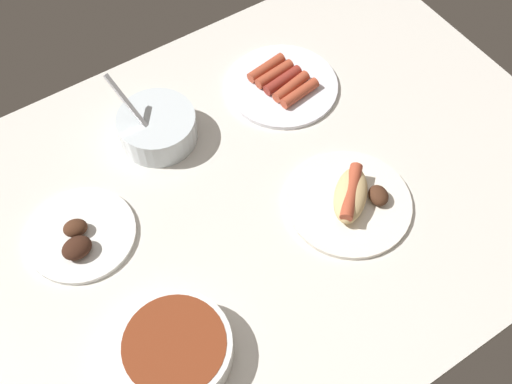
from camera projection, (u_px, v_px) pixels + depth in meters
ground_plane at (271, 191)px, 119.11cm from camera, size 120.00×90.00×3.00cm
bowl_coleslaw at (157, 126)px, 121.48cm from camera, size 15.57×15.57×15.31cm
bowl_chili at (176, 349)px, 97.61cm from camera, size 18.37×18.37×5.46cm
plate_hotdog_assembled at (351, 199)px, 114.29cm from camera, size 23.69×23.69×5.61cm
plate_sausages at (283, 84)px, 130.86cm from camera, size 23.71×23.71×3.28cm
plate_grilled_meat at (80, 236)px, 110.98cm from camera, size 19.93×19.93×4.18cm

